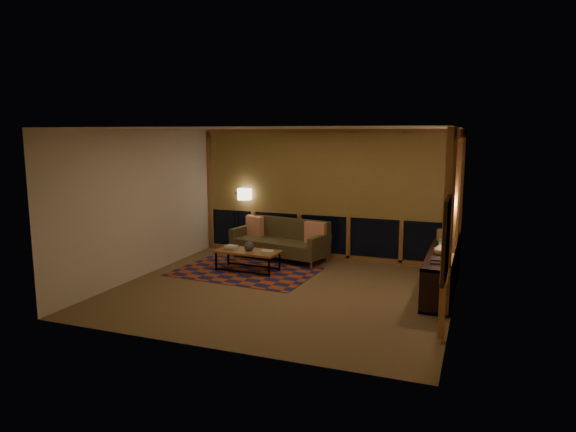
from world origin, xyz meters
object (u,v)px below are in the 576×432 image
(floor_lamp, at_px, (235,219))
(bookshelf, at_px, (440,270))
(sofa, at_px, (279,240))
(coffee_table, at_px, (248,261))

(floor_lamp, relative_size, bookshelf, 0.53)
(floor_lamp, bearing_deg, sofa, 3.62)
(sofa, bearing_deg, floor_lamp, 173.67)
(floor_lamp, distance_m, bookshelf, 4.77)
(floor_lamp, bearing_deg, coffee_table, -34.54)
(sofa, distance_m, coffee_table, 1.13)
(bookshelf, bearing_deg, floor_lamp, 163.14)
(floor_lamp, height_order, bookshelf, floor_lamp)
(coffee_table, bearing_deg, floor_lamp, 126.59)
(bookshelf, bearing_deg, sofa, 163.37)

